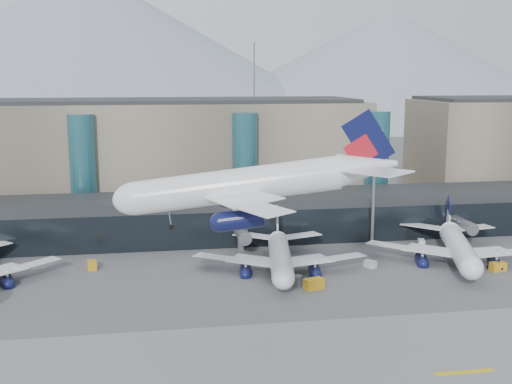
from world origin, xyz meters
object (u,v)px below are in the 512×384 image
veh_b (92,265)px  hero_jet (266,174)px  jet_parked_mid (280,247)px  veh_e (498,267)px  veh_h (314,284)px  jet_parked_right (457,238)px  veh_g (370,264)px  veh_d (421,243)px  veh_c (292,280)px  lightmast_mid (374,180)px

veh_b → hero_jet: bearing=-157.3°
hero_jet → jet_parked_mid: size_ratio=1.08×
jet_parked_mid → veh_e: bearing=-92.1°
veh_h → veh_e: bearing=-13.7°
veh_b → veh_h: veh_h is taller
jet_parked_right → veh_g: size_ratio=16.40×
veh_e → veh_d: bearing=99.6°
jet_parked_right → veh_e: 10.24m
veh_c → veh_g: bearing=47.3°
jet_parked_mid → veh_d: jet_parked_mid is taller
jet_parked_mid → veh_c: size_ratio=10.49×
hero_jet → veh_b: hero_jet is taller
jet_parked_mid → veh_b: jet_parked_mid is taller
jet_parked_right → veh_h: (-33.19, -12.94, -3.70)m
jet_parked_right → veh_c: bearing=123.7°
jet_parked_right → veh_b: jet_parked_right is taller
veh_d → veh_h: (-30.90, -24.62, 0.26)m
veh_b → veh_d: (70.57, 6.12, -0.11)m
hero_jet → veh_d: hero_jet is taller
lightmast_mid → veh_b: 62.79m
hero_jet → jet_parked_right: size_ratio=1.00×
jet_parked_mid → veh_d: (34.49, 11.73, -3.63)m
veh_b → veh_e: veh_e is taller
veh_c → jet_parked_right: bearing=38.2°
jet_parked_mid → jet_parked_right: (36.79, 0.05, 0.33)m
veh_c → veh_b: bearing=178.8°
lightmast_mid → veh_h: 37.75m
veh_d → veh_h: bearing=143.6°
jet_parked_mid → veh_c: bearing=-169.5°
veh_b → veh_g: (53.89, -7.74, -0.12)m
hero_jet → veh_h: bearing=72.1°
jet_parked_right → veh_c: size_ratio=11.38×
jet_parked_mid → lightmast_mid: bearing=-48.2°
veh_g → veh_d: bearing=97.1°
lightmast_mid → veh_c: bearing=-133.0°
lightmast_mid → hero_jet: bearing=-122.2°
veh_b → veh_g: 54.45m
jet_parked_mid → veh_b: bearing=90.4°
hero_jet → veh_e: 64.12m
jet_parked_mid → veh_h: (3.59, -12.88, -3.37)m
hero_jet → veh_c: (10.02, 28.32, -23.89)m
jet_parked_right → lightmast_mid: bearing=56.5°
jet_parked_mid → veh_b: 36.68m
jet_parked_mid → hero_jet: bearing=175.0°
lightmast_mid → veh_g: lightmast_mid is taller
lightmast_mid → veh_b: bearing=-170.6°
jet_parked_mid → veh_b: size_ratio=12.69×
hero_jet → jet_parked_right: hero_jet is taller
veh_g → hero_jet: bearing=-69.7°
hero_jet → veh_b: size_ratio=13.74×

